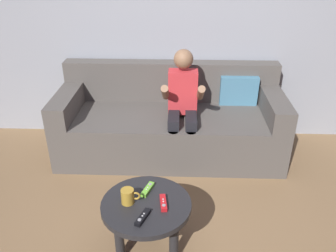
# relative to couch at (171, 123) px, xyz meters

# --- Properties ---
(wall_back) EXTENTS (4.26, 0.05, 2.50)m
(wall_back) POSITION_rel_couch_xyz_m (0.11, 0.40, 0.96)
(wall_back) COLOR #999EA8
(wall_back) RESTS_ON ground
(couch) EXTENTS (2.05, 0.80, 0.81)m
(couch) POSITION_rel_couch_xyz_m (0.00, 0.00, 0.00)
(couch) COLOR #56514C
(couch) RESTS_ON ground
(person_seated_on_couch) EXTENTS (0.36, 0.44, 1.03)m
(person_seated_on_couch) POSITION_rel_couch_xyz_m (0.11, -0.18, 0.29)
(person_seated_on_couch) COLOR black
(person_seated_on_couch) RESTS_ON ground
(coffee_table) EXTENTS (0.56, 0.56, 0.41)m
(coffee_table) POSITION_rel_couch_xyz_m (-0.11, -1.28, 0.05)
(coffee_table) COLOR #232326
(coffee_table) RESTS_ON ground
(game_remote_black_near_edge) EXTENTS (0.09, 0.14, 0.03)m
(game_remote_black_near_edge) POSITION_rel_couch_xyz_m (-0.12, -1.43, 0.13)
(game_remote_black_near_edge) COLOR black
(game_remote_black_near_edge) RESTS_ON coffee_table
(game_remote_lime_center) EXTENTS (0.08, 0.14, 0.03)m
(game_remote_lime_center) POSITION_rel_couch_xyz_m (-0.11, -1.17, 0.13)
(game_remote_lime_center) COLOR #72C638
(game_remote_lime_center) RESTS_ON coffee_table
(game_remote_red_far_corner) EXTENTS (0.05, 0.14, 0.03)m
(game_remote_red_far_corner) POSITION_rel_couch_xyz_m (-0.01, -1.30, 0.13)
(game_remote_red_far_corner) COLOR red
(game_remote_red_far_corner) RESTS_ON coffee_table
(coffee_mug) EXTENTS (0.12, 0.08, 0.09)m
(coffee_mug) POSITION_rel_couch_xyz_m (-0.22, -1.29, 0.17)
(coffee_mug) COLOR #B78C2D
(coffee_mug) RESTS_ON coffee_table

